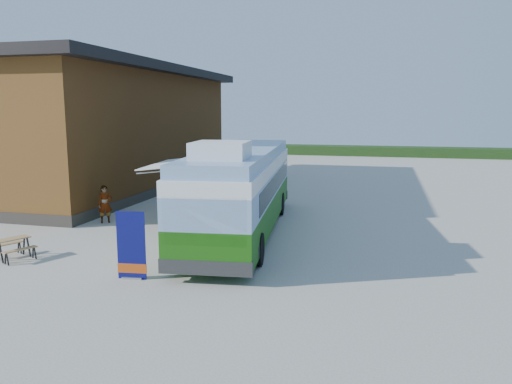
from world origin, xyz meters
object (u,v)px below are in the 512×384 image
(person_b, at_px, (204,203))
(person_a, at_px, (105,204))
(picnic_table, at_px, (12,244))
(bus, at_px, (242,187))
(banner, at_px, (131,252))
(slurry_tanker, at_px, (262,165))

(person_b, bearing_deg, person_a, -31.78)
(picnic_table, relative_size, person_b, 0.85)
(bus, height_order, picnic_table, bus)
(bus, xyz_separation_m, person_a, (-6.28, 0.31, -1.03))
(picnic_table, bearing_deg, banner, 14.40)
(banner, relative_size, picnic_table, 1.28)
(bus, bearing_deg, person_a, 170.74)
(picnic_table, distance_m, slurry_tanker, 19.58)
(person_a, bearing_deg, bus, -37.29)
(bus, relative_size, slurry_tanker, 2.29)
(bus, relative_size, banner, 6.42)
(picnic_table, bearing_deg, slurry_tanker, 103.18)
(banner, bearing_deg, picnic_table, 163.73)
(banner, bearing_deg, bus, 69.18)
(banner, distance_m, slurry_tanker, 20.06)
(picnic_table, bearing_deg, person_b, 79.60)
(person_a, bearing_deg, slurry_tanker, 40.36)
(person_a, relative_size, person_b, 0.89)
(banner, xyz_separation_m, person_b, (-0.40, 7.16, 0.10))
(bus, bearing_deg, picnic_table, -146.64)
(person_a, relative_size, slurry_tanker, 0.29)
(picnic_table, xyz_separation_m, person_b, (4.37, 6.34, 0.40))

